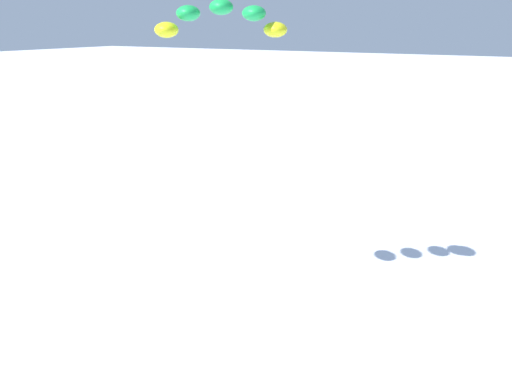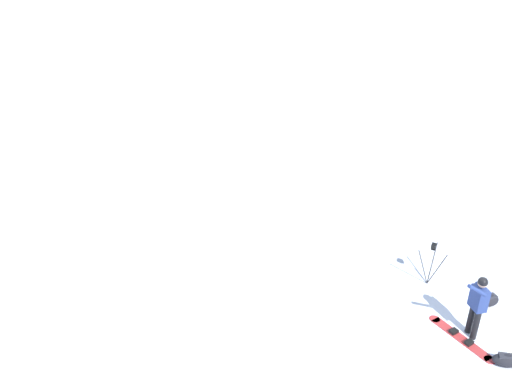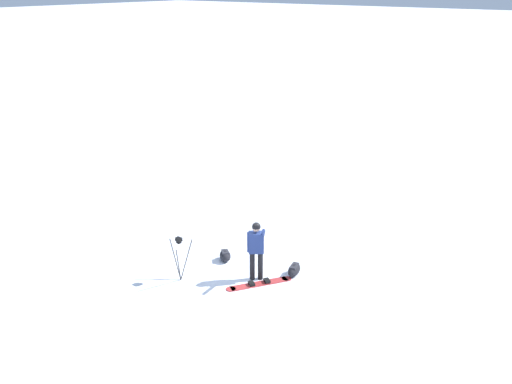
{
  "view_description": "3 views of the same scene",
  "coord_description": "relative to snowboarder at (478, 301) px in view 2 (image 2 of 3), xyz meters",
  "views": [
    {
      "loc": [
        5.59,
        1.81,
        8.28
      ],
      "look_at": [
        -4.2,
        -3.88,
        4.82
      ],
      "focal_mm": 38.98,
      "sensor_mm": 36.0,
      "label": 1
    },
    {
      "loc": [
        0.13,
        -11.18,
        8.82
      ],
      "look_at": [
        -3.66,
        -3.42,
        4.35
      ],
      "focal_mm": 37.08,
      "sensor_mm": 36.0,
      "label": 2
    },
    {
      "loc": [
        -10.38,
        -8.58,
        7.68
      ],
      "look_at": [
        -4.04,
        -3.75,
        4.68
      ],
      "focal_mm": 39.92,
      "sensor_mm": 36.0,
      "label": 3
    }
  ],
  "objects": [
    {
      "name": "ground_plane",
      "position": [
        -0.49,
        0.3,
        -1.02
      ],
      "size": [
        300.0,
        300.0,
        0.0
      ],
      "primitive_type": "plane",
      "color": "white"
    },
    {
      "name": "gear_bag_large",
      "position": [
        0.82,
        -0.69,
        -0.85
      ],
      "size": [
        0.66,
        0.44,
        0.31
      ],
      "color": "black",
      "rests_on": "ground_plane"
    },
    {
      "name": "snowboarder",
      "position": [
        0.0,
        0.0,
        0.0
      ],
      "size": [
        0.54,
        0.73,
        1.7
      ],
      "color": "black",
      "rests_on": "ground_plane"
    },
    {
      "name": "snowboard",
      "position": [
        -0.17,
        -0.23,
        -0.99
      ],
      "size": [
        1.61,
        1.12,
        0.1
      ],
      "color": "#B23333",
      "rests_on": "ground_plane"
    },
    {
      "name": "camera_tripod",
      "position": [
        -1.27,
        1.61,
        -0.11
      ],
      "size": [
        0.73,
        0.64,
        1.27
      ],
      "color": "#262628",
      "rests_on": "ground_plane"
    },
    {
      "name": "gear_bag_small",
      "position": [
        0.31,
        1.37,
        -0.85
      ],
      "size": [
        0.56,
        0.57,
        0.31
      ],
      "color": "black",
      "rests_on": "ground_plane"
    }
  ]
}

